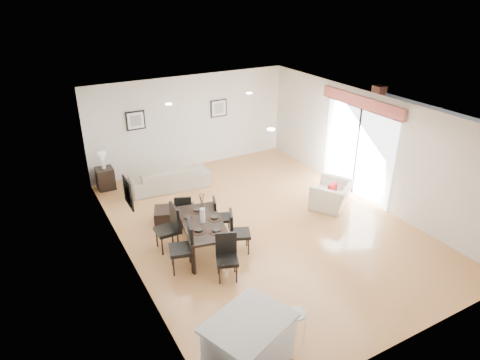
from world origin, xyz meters
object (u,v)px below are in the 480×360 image
dining_chair_foot (183,210)px  coffee_table (175,216)px  kitchen_island (249,343)px  bar_stool (297,317)px  dining_chair_wfar (170,225)px  dining_chair_enear (236,230)px  side_table (105,178)px  dining_chair_efar (219,214)px  armchair (332,195)px  dining_chair_head (227,253)px  dining_chair_wnear (185,244)px  sofa (170,177)px  dining_table (203,225)px

dining_chair_foot → coffee_table: dining_chair_foot is taller
kitchen_island → bar_stool: kitchen_island is taller
dining_chair_wfar → dining_chair_enear: bearing=55.9°
dining_chair_wfar → side_table: bearing=-171.1°
dining_chair_enear → dining_chair_efar: (0.00, 0.79, -0.04)m
armchair → dining_chair_head: 3.69m
dining_chair_wfar → dining_chair_head: size_ratio=1.09×
armchair → dining_chair_wnear: 4.13m
armchair → dining_chair_efar: size_ratio=1.19×
armchair → side_table: 5.92m
dining_chair_wnear → dining_chair_wfar: bearing=-164.3°
dining_chair_wnear → kitchen_island: (-0.11, -2.57, -0.13)m
sofa → kitchen_island: (-1.09, -6.09, 0.12)m
side_table → dining_table: bearing=-74.4°
dining_chair_head → side_table: dining_chair_head is taller
coffee_table → dining_chair_wfar: bearing=-94.0°
dining_chair_wnear → coffee_table: size_ratio=1.10×
coffee_table → side_table: 2.74m
dining_chair_foot → kitchen_island: 4.04m
coffee_table → bar_stool: size_ratio=1.44×
sofa → dining_chair_foot: size_ratio=2.51×
dining_chair_efar → dining_chair_foot: size_ratio=1.02×
dining_table → kitchen_island: kitchen_island is taller
dining_chair_wnear → dining_chair_enear: 1.12m
armchair → dining_table: size_ratio=0.58×
dining_table → armchair: bearing=14.8°
dining_chair_enear → coffee_table: size_ratio=1.01×
dining_table → sofa: bearing=94.0°
sofa → dining_chair_wfar: (-0.98, -2.70, 0.24)m
dining_chair_efar → side_table: (-1.66, 3.47, -0.18)m
armchair → dining_chair_enear: (-2.96, -0.55, 0.19)m
dining_chair_head → bar_stool: bearing=-64.7°
armchair → dining_chair_efar: 2.97m
dining_table → side_table: dining_table is taller
armchair → dining_chair_efar: dining_chair_efar is taller
dining_table → dining_chair_foot: dining_chair_foot is taller
dining_chair_wnear → bar_stool: dining_chair_wnear is taller
bar_stool → kitchen_island: bearing=-180.0°
dining_chair_wfar → dining_chair_foot: 0.80m
dining_chair_enear → dining_chair_head: 0.82m
dining_table → coffee_table: bearing=107.3°
armchair → dining_chair_head: size_ratio=1.12×
dining_chair_efar → bar_stool: bearing=-166.5°
dining_chair_foot → coffee_table: 0.44m
bar_stool → sofa: bearing=87.5°
dining_table → dining_chair_head: size_ratio=1.94×
sofa → dining_chair_wfar: 2.88m
dining_chair_enear → bar_stool: dining_chair_enear is taller
dining_chair_efar → dining_chair_head: dining_chair_head is taller
dining_table → dining_chair_enear: (0.57, -0.37, -0.09)m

